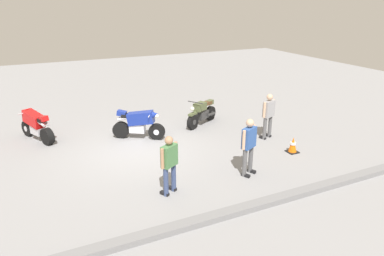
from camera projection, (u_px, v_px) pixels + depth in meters
ground_plane at (138, 150)px, 11.83m from camera, size 40.00×40.00×0.00m
curb_edge at (197, 222)px, 7.90m from camera, size 14.00×0.30×0.15m
motorcycle_blue_sportbike at (139, 123)px, 12.64m from camera, size 1.74×1.22×1.14m
motorcycle_red_sportbike at (36, 125)px, 12.50m from camera, size 1.08×1.83×1.14m
motorcycle_olive_vintage at (202, 113)px, 14.13m from camera, size 1.75×1.14×1.07m
person_in_gray_shirt at (268, 113)px, 12.55m from camera, size 0.64×0.43×1.68m
person_in_blue_shirt at (249, 143)px, 9.89m from camera, size 0.63×0.47×1.71m
person_in_green_shirt at (169, 162)px, 8.90m from camera, size 0.59×0.48×1.62m
traffic_cone at (293, 145)px, 11.59m from camera, size 0.36×0.36×0.53m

